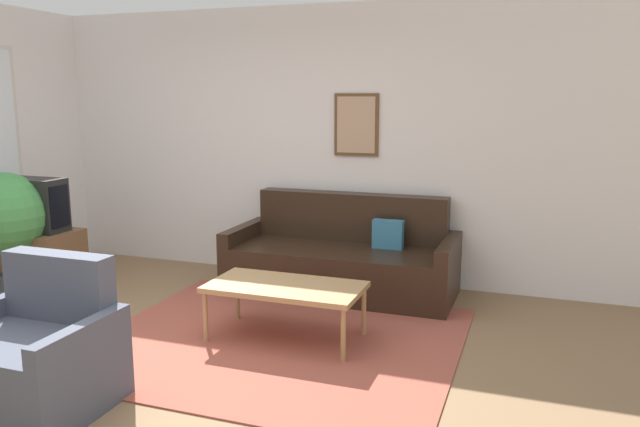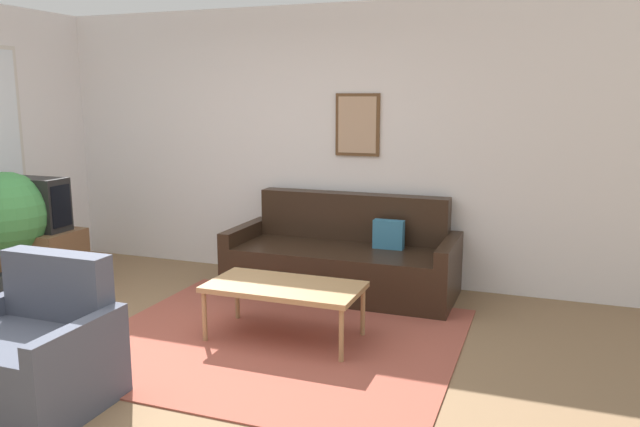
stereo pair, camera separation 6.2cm
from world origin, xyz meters
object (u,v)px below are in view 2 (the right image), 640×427
couch (344,260)px  coffee_table (284,289)px  armchair (30,357)px  tv (36,204)px  potted_plant_tall (6,216)px

couch → coffee_table: bearing=-91.9°
coffee_table → armchair: armchair is taller
tv → armchair: size_ratio=0.65×
armchair → potted_plant_tall: 2.25m
tv → potted_plant_tall: size_ratio=0.50×
armchair → couch: bearing=60.5°
coffee_table → armchair: 1.78m
tv → potted_plant_tall: (-0.09, -0.26, -0.07)m
couch → potted_plant_tall: 3.05m
couch → tv: tv is taller
couch → tv: size_ratio=3.59×
potted_plant_tall → tv: bearing=70.1°
coffee_table → potted_plant_tall: potted_plant_tall is taller
couch → coffee_table: 1.29m
armchair → potted_plant_tall: potted_plant_tall is taller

